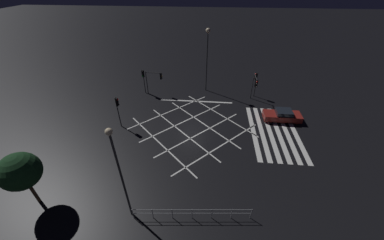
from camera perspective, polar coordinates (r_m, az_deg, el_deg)
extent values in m
plane|color=black|center=(24.23, 0.00, -1.89)|extent=(200.00, 200.00, 0.00)
cube|color=silver|center=(24.68, 16.00, -2.70)|extent=(9.71, 0.50, 0.01)
cube|color=silver|center=(24.87, 18.03, -2.79)|extent=(9.71, 0.50, 0.01)
cube|color=silver|center=(25.10, 20.03, -2.87)|extent=(9.71, 0.50, 0.01)
cube|color=silver|center=(25.36, 21.99, -2.95)|extent=(9.71, 0.50, 0.01)
cube|color=silver|center=(25.65, 23.90, -3.03)|extent=(9.71, 0.50, 0.01)
cube|color=silver|center=(25.96, 25.78, -3.10)|extent=(9.71, 0.50, 0.01)
cube|color=silver|center=(26.70, 7.16, 1.67)|extent=(8.49, 8.49, 0.01)
cube|color=silver|center=(21.83, 7.30, -7.09)|extent=(8.49, 8.49, 0.01)
cube|color=silver|center=(25.00, 2.54, -0.62)|extent=(8.49, 8.49, 0.01)
cube|color=silver|center=(23.37, 2.25, -3.50)|extent=(8.49, 8.49, 0.01)
cube|color=silver|center=(23.53, -2.70, -3.21)|extent=(8.49, 8.49, 0.01)
cube|color=silver|center=(25.15, -2.09, -0.37)|extent=(8.49, 8.49, 0.01)
cube|color=silver|center=(22.34, -8.61, -6.08)|extent=(8.49, 8.49, 0.01)
cube|color=silver|center=(27.11, -5.83, 2.33)|extent=(8.49, 8.49, 0.01)
cube|color=silver|center=(29.15, 1.09, 5.03)|extent=(0.30, 9.71, 0.01)
cylinder|color=#2D2D30|center=(31.07, -11.94, 9.71)|extent=(0.11, 0.11, 3.35)
cylinder|color=#2D2D30|center=(30.19, -10.34, 12.31)|extent=(0.09, 2.10, 0.09)
cube|color=black|center=(30.10, -8.29, 11.52)|extent=(0.28, 0.16, 0.90)
sphere|color=black|center=(29.96, -8.12, 12.04)|extent=(0.18, 0.18, 0.18)
sphere|color=orange|center=(30.08, -8.08, 11.52)|extent=(0.18, 0.18, 0.18)
sphere|color=black|center=(30.20, -8.03, 10.99)|extent=(0.18, 0.18, 0.18)
cube|color=black|center=(30.12, -8.46, 11.52)|extent=(0.36, 0.02, 0.98)
cylinder|color=#2D2D30|center=(30.94, 16.59, 9.01)|extent=(0.11, 0.11, 3.48)
cube|color=black|center=(30.42, 16.73, 11.12)|extent=(0.28, 0.16, 0.90)
sphere|color=red|center=(30.28, 16.61, 11.66)|extent=(0.18, 0.18, 0.18)
sphere|color=black|center=(30.40, 16.52, 11.14)|extent=(0.18, 0.18, 0.18)
sphere|color=black|center=(30.51, 16.43, 10.63)|extent=(0.18, 0.18, 0.18)
cube|color=black|center=(30.44, 16.90, 11.10)|extent=(0.36, 0.02, 0.98)
cylinder|color=#2D2D30|center=(24.66, -19.04, 1.87)|extent=(0.11, 0.11, 3.69)
cube|color=black|center=(23.94, -19.35, 4.56)|extent=(0.28, 0.16, 0.90)
sphere|color=red|center=(23.75, -19.24, 5.17)|extent=(0.18, 0.18, 0.18)
sphere|color=black|center=(23.90, -19.10, 4.55)|extent=(0.18, 0.18, 0.18)
sphere|color=black|center=(24.04, -18.97, 3.93)|extent=(0.18, 0.18, 0.18)
cube|color=black|center=(23.98, -19.54, 4.56)|extent=(0.36, 0.02, 0.98)
cylinder|color=#2D2D30|center=(31.27, -12.62, 9.91)|extent=(0.11, 0.11, 3.48)
cube|color=black|center=(30.67, -12.99, 11.90)|extent=(0.16, 0.28, 0.90)
sphere|color=black|center=(30.46, -13.12, 12.33)|extent=(0.18, 0.18, 0.18)
sphere|color=black|center=(30.57, -13.05, 11.81)|extent=(0.18, 0.18, 0.18)
sphere|color=green|center=(30.69, -12.97, 11.30)|extent=(0.18, 0.18, 0.18)
cube|color=black|center=(30.75, -12.94, 11.96)|extent=(0.02, 0.36, 0.98)
cylinder|color=#2D2D30|center=(30.12, 15.80, 8.76)|extent=(0.11, 0.11, 3.79)
cylinder|color=#2D2D30|center=(28.49, 16.64, 10.98)|extent=(2.08, 0.09, 0.09)
cube|color=black|center=(27.73, 16.80, 9.26)|extent=(0.16, 0.28, 0.90)
sphere|color=red|center=(27.51, 16.94, 9.73)|extent=(0.18, 0.18, 0.18)
sphere|color=black|center=(27.63, 16.84, 9.17)|extent=(0.18, 0.18, 0.18)
sphere|color=black|center=(27.76, 16.73, 8.61)|extent=(0.18, 0.18, 0.18)
cube|color=black|center=(27.81, 16.78, 9.34)|extent=(0.02, 0.36, 0.98)
cylinder|color=#2D2D30|center=(14.61, -18.07, -14.98)|extent=(0.14, 0.14, 7.45)
sphere|color=#F9E0B2|center=(12.06, -21.31, -2.94)|extent=(0.42, 0.42, 0.42)
cylinder|color=#2D2D30|center=(30.54, 3.96, 14.84)|extent=(0.14, 0.14, 8.17)
sphere|color=#F9E0B2|center=(29.36, 4.32, 22.69)|extent=(0.62, 0.62, 0.62)
cylinder|color=#473323|center=(20.33, -36.65, -15.04)|extent=(0.23, 0.23, 2.33)
sphere|color=#143319|center=(18.98, -38.91, -10.62)|extent=(2.66, 2.66, 2.66)
cube|color=maroon|center=(27.24, 22.84, 0.96)|extent=(1.78, 4.24, 0.69)
cube|color=black|center=(26.99, 23.32, 1.95)|extent=(1.56, 1.78, 0.45)
sphere|color=white|center=(26.24, 18.81, 0.47)|extent=(0.16, 0.16, 0.16)
sphere|color=white|center=(27.14, 18.40, 1.78)|extent=(0.16, 0.16, 0.16)
cylinder|color=black|center=(26.36, 20.41, -0.21)|extent=(0.20, 0.60, 0.60)
cylinder|color=black|center=(27.60, 19.78, 1.62)|extent=(0.20, 0.60, 0.60)
cylinder|color=black|center=(27.20, 25.73, -0.50)|extent=(0.20, 0.60, 0.60)
cylinder|color=black|center=(28.40, 24.89, 1.29)|extent=(0.20, 0.60, 0.60)
cylinder|color=gray|center=(16.89, -15.49, -22.95)|extent=(0.05, 0.05, 1.05)
cylinder|color=gray|center=(16.60, -10.47, -23.36)|extent=(0.05, 0.05, 1.05)
cylinder|color=gray|center=(16.43, -5.28, -23.63)|extent=(0.05, 0.05, 1.05)
cylinder|color=gray|center=(16.37, 0.00, -23.72)|extent=(0.05, 0.05, 1.05)
cylinder|color=gray|center=(16.43, 5.28, -23.63)|extent=(0.05, 0.05, 1.05)
cylinder|color=gray|center=(16.60, 10.47, -23.36)|extent=(0.05, 0.05, 1.05)
cylinder|color=gray|center=(16.89, 15.49, -22.95)|extent=(0.05, 0.05, 1.05)
cylinder|color=gray|center=(15.96, 0.00, -22.81)|extent=(0.82, 8.27, 0.04)
cylinder|color=gray|center=(16.33, 0.00, -23.62)|extent=(0.82, 8.27, 0.04)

